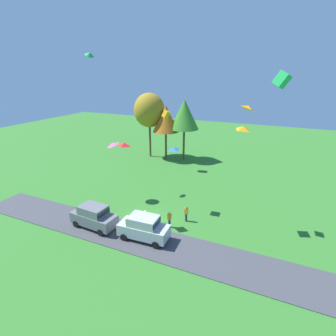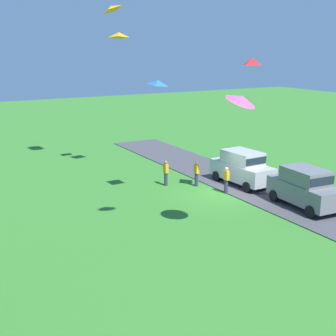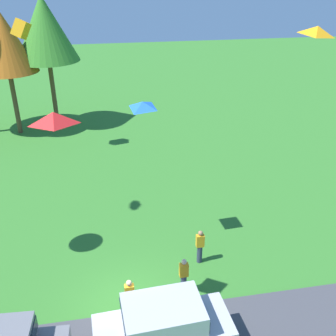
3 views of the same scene
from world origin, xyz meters
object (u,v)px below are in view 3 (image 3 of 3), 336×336
(person_on_lawn, at_px, (130,297))
(kite_diamond_trailing_tail, at_px, (317,31))
(kite_box_high_left, at_px, (21,29))
(kite_diamond_near_flag, at_px, (142,105))
(car_suv_by_flagpole, at_px, (163,328))
(person_beside_suv, at_px, (200,246))
(tree_lone_near, at_px, (4,42))
(tree_center_back, at_px, (45,29))
(kite_diamond_mid_center, at_px, (54,118))
(person_watching_sky, at_px, (184,276))

(person_on_lawn, distance_m, kite_diamond_trailing_tail, 12.53)
(kite_box_high_left, xyz_separation_m, kite_diamond_near_flag, (6.15, -11.61, -1.53))
(person_on_lawn, xyz_separation_m, kite_box_high_left, (-4.97, 15.84, 7.67))
(car_suv_by_flagpole, bearing_deg, person_beside_suv, 61.54)
(car_suv_by_flagpole, bearing_deg, person_on_lawn, 115.42)
(person_beside_suv, relative_size, tree_lone_near, 0.18)
(tree_center_back, bearing_deg, person_on_lawn, -78.98)
(person_beside_suv, bearing_deg, kite_box_high_left, 122.01)
(kite_box_high_left, height_order, kite_diamond_mid_center, kite_box_high_left)
(tree_lone_near, relative_size, kite_diamond_near_flag, 9.45)
(car_suv_by_flagpole, xyz_separation_m, person_beside_suv, (2.43, 4.48, -0.42))
(kite_diamond_near_flag, bearing_deg, kite_diamond_mid_center, -124.37)
(car_suv_by_flagpole, height_order, tree_center_back, tree_center_back)
(person_on_lawn, height_order, kite_diamond_mid_center, kite_diamond_mid_center)
(car_suv_by_flagpole, relative_size, person_beside_suv, 2.74)
(kite_diamond_mid_center, bearing_deg, kite_box_high_left, 101.08)
(person_watching_sky, xyz_separation_m, tree_center_back, (-6.42, 20.61, 6.92))
(person_beside_suv, relative_size, kite_diamond_mid_center, 1.61)
(tree_center_back, bearing_deg, person_beside_suv, -68.25)
(car_suv_by_flagpole, relative_size, tree_lone_near, 0.50)
(kite_box_high_left, distance_m, kite_diamond_trailing_tail, 17.87)
(person_watching_sky, bearing_deg, kite_box_high_left, 115.64)
(person_beside_suv, distance_m, person_on_lawn, 4.19)
(person_watching_sky, bearing_deg, tree_center_back, 107.31)
(kite_box_high_left, bearing_deg, person_on_lawn, -72.58)
(car_suv_by_flagpole, bearing_deg, kite_box_high_left, 108.36)
(person_beside_suv, relative_size, kite_diamond_near_flag, 1.73)
(kite_diamond_mid_center, bearing_deg, kite_diamond_near_flag, 55.63)
(car_suv_by_flagpole, relative_size, kite_diamond_near_flag, 4.75)
(person_watching_sky, height_order, kite_diamond_near_flag, kite_diamond_near_flag)
(kite_diamond_near_flag, bearing_deg, person_beside_suv, -38.36)
(person_beside_suv, relative_size, person_watching_sky, 1.00)
(tree_lone_near, xyz_separation_m, tree_center_back, (2.87, 1.12, 0.71))
(car_suv_by_flagpole, distance_m, kite_diamond_near_flag, 8.45)
(kite_box_high_left, relative_size, kite_diamond_mid_center, 0.97)
(car_suv_by_flagpole, xyz_separation_m, kite_diamond_near_flag, (0.23, 6.22, 5.72))
(person_beside_suv, xyz_separation_m, tree_center_back, (-7.54, 18.90, 6.92))
(person_on_lawn, relative_size, person_watching_sky, 1.00)
(kite_diamond_mid_center, distance_m, kite_diamond_trailing_tail, 10.66)
(tree_lone_near, bearing_deg, kite_diamond_near_flag, -62.89)
(kite_box_high_left, distance_m, kite_diamond_mid_center, 16.32)
(tree_lone_near, bearing_deg, kite_box_high_left, -65.01)
(tree_center_back, height_order, kite_diamond_trailing_tail, tree_center_back)
(kite_diamond_near_flag, bearing_deg, tree_center_back, 107.29)
(person_beside_suv, xyz_separation_m, person_watching_sky, (-1.11, -1.71, 0.00))
(person_on_lawn, xyz_separation_m, tree_center_back, (-4.16, 21.39, 6.92))
(person_beside_suv, distance_m, person_watching_sky, 2.04)
(person_on_lawn, distance_m, kite_box_high_left, 18.29)
(person_watching_sky, relative_size, kite_diamond_near_flag, 1.73)
(kite_diamond_near_flag, bearing_deg, person_watching_sky, -72.59)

